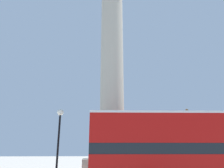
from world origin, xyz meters
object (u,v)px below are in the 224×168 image
object	(u,v)px
monument_column	(112,100)
bus_b	(193,149)
equestrian_statue	(192,156)
street_lamp	(59,138)

from	to	relation	value
monument_column	bus_b	world-z (taller)	monument_column
equestrian_statue	monument_column	bearing A→B (deg)	-144.81
bus_b	street_lamp	bearing A→B (deg)	158.96
equestrian_statue	street_lamp	xyz separation A→B (m)	(-11.99, -5.22, 1.25)
bus_b	equestrian_statue	bearing A→B (deg)	70.33
monument_column	street_lamp	distance (m)	5.57
equestrian_statue	street_lamp	bearing A→B (deg)	-142.49
monument_column	street_lamp	xyz separation A→B (m)	(-3.96, -2.11, -3.30)
street_lamp	equestrian_statue	bearing A→B (deg)	23.54
monument_column	bus_b	bearing A→B (deg)	-56.71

